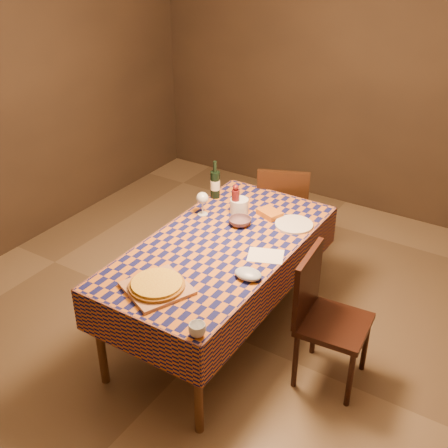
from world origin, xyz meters
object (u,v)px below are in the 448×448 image
Objects in this scene: dining_table at (220,253)px; pizza at (157,284)px; wine_bottle at (215,184)px; cutting_board at (157,288)px; bowl at (240,222)px; chair_right at (323,312)px; chair_far at (282,210)px; white_plate at (294,224)px.

pizza is at bearing -93.06° from dining_table.
wine_bottle is at bearing 125.74° from dining_table.
cutting_board is 0.94m from bowl.
chair_right is (0.78, -0.01, -0.17)m from dining_table.
wine_bottle is (-0.38, 1.21, 0.08)m from pizza.
chair_far reaches higher than cutting_board.
chair_far reaches higher than bowl.
cutting_board is 1.19m from white_plate.
cutting_board is at bearing -142.04° from chair_right.
dining_table is 0.65m from cutting_board.
pizza is 1.44× the size of wine_bottle.
pizza is at bearing -72.75° from wine_bottle.
cutting_board is (-0.03, -0.64, 0.09)m from dining_table.
wine_bottle is 0.33× the size of chair_right.
chair_right is (0.47, -0.50, -0.26)m from white_plate.
chair_far is at bearing 122.85° from white_plate.
bowl reaches higher than white_plate.
bowl is at bearing -86.57° from chair_far.
cutting_board is at bearing -88.93° from chair_far.
bowl is 0.60× the size of white_plate.
white_plate is (0.35, 1.14, -0.03)m from pizza.
cutting_board is 1.15× the size of wine_bottle.
white_plate is (0.73, -0.08, -0.11)m from wine_bottle.
chair_far is 1.00× the size of chair_right.
white_plate is at bearing 73.00° from cutting_board.
chair_far and chair_right have the same top height.
wine_bottle is (-0.39, 0.28, 0.09)m from bowl.
chair_right is (1.19, -0.58, -0.36)m from wine_bottle.
bowl is (-0.02, 0.29, 0.10)m from dining_table.
cutting_board is at bearing -72.75° from wine_bottle.
white_plate is at bearing -6.09° from wine_bottle.
chair_right is at bearing 37.96° from pizza.
dining_table is 6.74× the size of white_plate.
dining_table is 0.59m from white_plate.
wine_bottle is (-0.38, 1.21, 0.10)m from cutting_board.
white_plate is (0.33, 0.20, -0.02)m from bowl.
pizza is at bearing 97.13° from cutting_board.
chair_right is at bearing -20.77° from bowl.
bowl is at bearing -149.00° from white_plate.
chair_right reaches higher than white_plate.
pizza reaches higher than cutting_board.
wine_bottle is 1.11× the size of white_plate.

